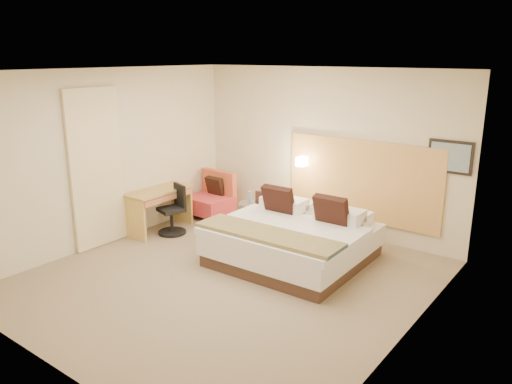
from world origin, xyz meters
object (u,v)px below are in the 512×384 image
Objects in this scene: bed at (294,239)px; desk at (160,199)px; lounge_chair at (211,199)px; desk_chair at (174,214)px; side_table at (253,217)px.

bed reaches higher than desk.
desk is at bearing -173.27° from bed.
lounge_chair is 1.07m from desk_chair.
desk_chair is (0.27, 0.04, -0.23)m from desk.
lounge_chair is 1.31× the size of side_table.
bed is 2.55× the size of desk_chair.
bed is 1.20m from side_table.
lounge_chair reaches higher than side_table.
desk_chair is (-1.10, -0.73, 0.03)m from side_table.
desk_chair reaches higher than lounge_chair.
bed is at bearing -19.25° from lounge_chair.
desk_chair is at bearing -146.37° from side_table.
bed is at bearing 6.73° from desk.
bed is 2.50m from desk.
lounge_chair reaches higher than desk.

